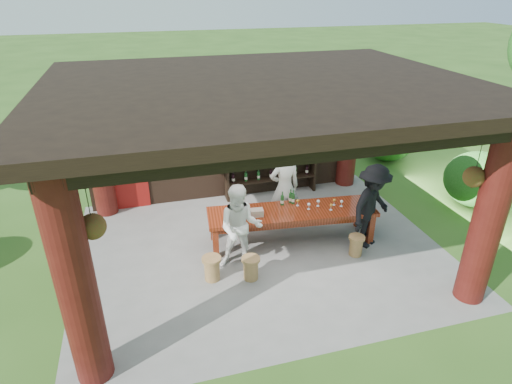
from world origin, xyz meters
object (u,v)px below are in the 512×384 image
object	(u,v)px
tasting_table	(292,215)
guest_woman	(240,228)
stool_far_left	(212,268)
host	(284,188)
wine_shelf	(271,156)
stool_near_left	(251,268)
stool_near_right	(356,245)
napkin_basket	(257,213)
guest_man	(372,206)

from	to	relation	value
tasting_table	guest_woman	size ratio (longest dim) A/B	2.08
stool_far_left	host	size ratio (longest dim) A/B	0.26
wine_shelf	tasting_table	world-z (taller)	wine_shelf
stool_near_left	host	xyz separation A→B (m)	(1.23, 1.73, 0.69)
stool_near_right	napkin_basket	xyz separation A→B (m)	(-1.87, 0.83, 0.59)
host	guest_woman	bearing A→B (deg)	44.34
host	guest_man	distance (m)	1.93
wine_shelf	stool_near_right	distance (m)	3.37
guest_woman	napkin_basket	bearing A→B (deg)	63.85
stool_near_left	host	size ratio (longest dim) A/B	0.25
napkin_basket	stool_far_left	bearing A→B (deg)	-142.75
stool_near_right	tasting_table	bearing A→B (deg)	142.18
tasting_table	stool_near_left	bearing A→B (deg)	-138.53
stool_near_left	guest_woman	world-z (taller)	guest_woman
stool_near_left	napkin_basket	xyz separation A→B (m)	(0.40, 1.01, 0.58)
wine_shelf	stool_near_left	size ratio (longest dim) A/B	5.21
host	guest_woman	distance (m)	1.84
wine_shelf	stool_far_left	distance (m)	3.89
tasting_table	guest_man	world-z (taller)	guest_man
stool_near_left	host	world-z (taller)	host
stool_near_right	guest_man	distance (m)	0.86
tasting_table	stool_far_left	world-z (taller)	tasting_table
stool_near_right	host	world-z (taller)	host
guest_man	stool_near_left	bearing A→B (deg)	159.10
wine_shelf	guest_woman	bearing A→B (deg)	-117.55
host	napkin_basket	bearing A→B (deg)	40.72
wine_shelf	host	world-z (taller)	wine_shelf
guest_woman	stool_near_right	bearing A→B (deg)	7.76
napkin_basket	stool_near_right	bearing A→B (deg)	-23.96
wine_shelf	napkin_basket	bearing A→B (deg)	-113.85
tasting_table	guest_man	xyz separation A→B (m)	(1.53, -0.56, 0.27)
stool_near_left	stool_near_right	bearing A→B (deg)	4.57
stool_near_right	guest_man	world-z (taller)	guest_man
tasting_table	napkin_basket	size ratio (longest dim) A/B	13.85
tasting_table	guest_man	size ratio (longest dim) A/B	1.98
tasting_table	stool_near_right	world-z (taller)	tasting_table
stool_near_right	guest_man	bearing A→B (deg)	33.94
host	stool_far_left	bearing A→B (deg)	38.82
stool_near_left	stool_far_left	distance (m)	0.72
tasting_table	stool_near_right	xyz separation A→B (m)	(1.10, -0.85, -0.41)
guest_man	napkin_basket	distance (m)	2.36
wine_shelf	guest_man	bearing A→B (deg)	-66.03
tasting_table	stool_near_left	world-z (taller)	tasting_table
tasting_table	stool_far_left	distance (m)	2.09
stool_near_right	guest_woman	xyz separation A→B (m)	(-2.35, 0.26, 0.64)
tasting_table	guest_man	bearing A→B (deg)	-20.19
wine_shelf	guest_man	size ratio (longest dim) A/B	1.32
stool_near_right	host	distance (m)	1.99
stool_far_left	guest_man	distance (m)	3.47
guest_woman	guest_man	size ratio (longest dim) A/B	0.95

